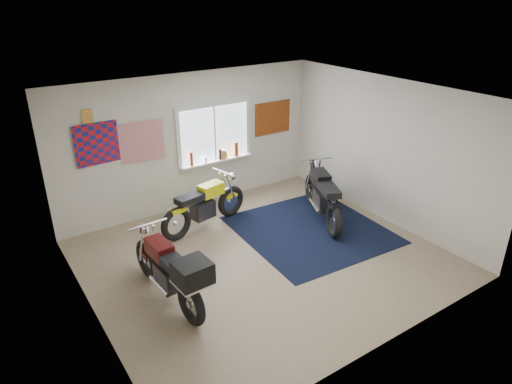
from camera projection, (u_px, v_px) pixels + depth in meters
ground at (264, 258)px, 7.61m from camera, size 5.50×5.50×0.00m
room_shell at (264, 166)px, 6.94m from camera, size 5.50×5.50×5.50m
navy_rug at (311, 230)px, 8.48m from camera, size 2.66×2.75×0.01m
window_assembly at (214, 137)px, 9.17m from camera, size 1.66×0.17×1.26m
oil_bottles at (221, 154)px, 9.31m from camera, size 1.11×0.09×0.30m
flag_display at (87, 116)px, 7.64m from camera, size 1.60×0.10×1.17m
triumph_poster at (273, 118)px, 9.84m from camera, size 0.90×0.03×0.70m
yellow_triumph at (204, 206)px, 8.42m from camera, size 1.93×0.66×0.98m
black_chrome_bike at (323, 197)px, 8.71m from camera, size 1.01×1.95×1.07m
maroon_tourer at (172, 272)px, 6.31m from camera, size 0.60×1.99×1.01m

